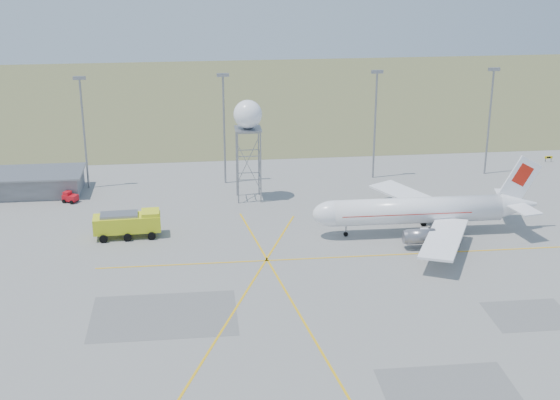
{
  "coord_description": "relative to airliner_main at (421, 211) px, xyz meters",
  "views": [
    {
      "loc": [
        -15.36,
        -71.94,
        46.13
      ],
      "look_at": [
        -2.71,
        40.0,
        5.57
      ],
      "focal_mm": 50.0,
      "sensor_mm": 36.0,
      "label": 1
    }
  ],
  "objects": [
    {
      "name": "mast_a",
      "position": [
        -54.01,
        28.26,
        8.34
      ],
      "size": [
        2.2,
        0.5,
        20.5
      ],
      "color": "gray",
      "rests_on": "ground"
    },
    {
      "name": "baggage_tug",
      "position": [
        -56.28,
        20.66,
        -3.01
      ],
      "size": [
        2.89,
        2.76,
        1.89
      ],
      "rotation": [
        0.0,
        0.0,
        -0.47
      ],
      "color": "red",
      "rests_on": "ground"
    },
    {
      "name": "airliner_main",
      "position": [
        0.0,
        0.0,
        0.0
      ],
      "size": [
        35.75,
        34.81,
        12.18
      ],
      "rotation": [
        0.0,
        0.0,
        3.14
      ],
      "color": "white",
      "rests_on": "ground"
    },
    {
      "name": "fire_truck",
      "position": [
        -44.94,
        3.6,
        -1.78
      ],
      "size": [
        10.33,
        4.49,
        4.07
      ],
      "rotation": [
        0.0,
        0.0,
        0.05
      ],
      "color": "yellow",
      "rests_on": "ground"
    },
    {
      "name": "taxi_sign_near",
      "position": [
        36.59,
        34.26,
        -2.84
      ],
      "size": [
        1.6,
        0.17,
        1.2
      ],
      "color": "black",
      "rests_on": "ground"
    },
    {
      "name": "mast_d",
      "position": [
        20.99,
        28.26,
        8.34
      ],
      "size": [
        2.2,
        0.5,
        20.5
      ],
      "color": "gray",
      "rests_on": "ground"
    },
    {
      "name": "grass_strip",
      "position": [
        -19.01,
        102.26,
        -3.72
      ],
      "size": [
        400.0,
        120.0,
        0.03
      ],
      "primitive_type": "cube",
      "color": "#586135",
      "rests_on": "ground"
    },
    {
      "name": "building_grey",
      "position": [
        -64.01,
        26.26,
        -1.76
      ],
      "size": [
        19.0,
        10.0,
        3.9
      ],
      "color": "gray",
      "rests_on": "ground"
    },
    {
      "name": "mast_c",
      "position": [
        -1.01,
        28.26,
        8.34
      ],
      "size": [
        2.2,
        0.5,
        20.5
      ],
      "color": "gray",
      "rests_on": "ground"
    },
    {
      "name": "ground",
      "position": [
        -19.01,
        -37.74,
        -3.73
      ],
      "size": [
        400.0,
        400.0,
        0.0
      ],
      "primitive_type": "plane",
      "color": "#9A9A94",
      "rests_on": "ground"
    },
    {
      "name": "mast_b",
      "position": [
        -29.01,
        28.26,
        8.34
      ],
      "size": [
        2.2,
        0.5,
        20.5
      ],
      "color": "gray",
      "rests_on": "ground"
    },
    {
      "name": "radar_tower",
      "position": [
        -25.33,
        18.87,
        6.16
      ],
      "size": [
        4.87,
        4.87,
        17.63
      ],
      "color": "gray",
      "rests_on": "ground"
    }
  ]
}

